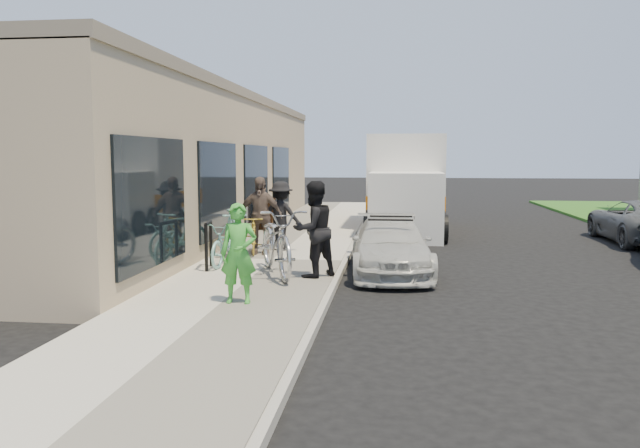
{
  "coord_description": "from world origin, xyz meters",
  "views": [
    {
      "loc": [
        0.63,
        -10.2,
        2.38
      ],
      "look_at": [
        -0.84,
        1.93,
        1.05
      ],
      "focal_mm": 35.0,
      "sensor_mm": 36.0,
      "label": 1
    }
  ],
  "objects": [
    {
      "name": "bystander_b",
      "position": [
        -2.44,
        3.7,
        1.03
      ],
      "size": [
        1.05,
        0.45,
        1.77
      ],
      "primitive_type": "imported",
      "rotation": [
        0.0,
        0.0,
        -0.02
      ],
      "color": "brown",
      "rests_on": "sidewalk"
    },
    {
      "name": "ground",
      "position": [
        0.0,
        0.0,
        0.0
      ],
      "size": [
        120.0,
        120.0,
        0.0
      ],
      "primitive_type": "plane",
      "color": "black",
      "rests_on": "ground"
    },
    {
      "name": "cruiser_bike_c",
      "position": [
        -2.6,
        3.78,
        0.59
      ],
      "size": [
        0.7,
        1.53,
        0.89
      ],
      "primitive_type": "imported",
      "rotation": [
        0.0,
        0.0,
        0.2
      ],
      "color": "gold",
      "rests_on": "sidewalk"
    },
    {
      "name": "cruiser_bike_b",
      "position": [
        -2.8,
        2.21,
        0.59
      ],
      "size": [
        0.73,
        1.73,
        0.89
      ],
      "primitive_type": "imported",
      "rotation": [
        0.0,
        0.0,
        -0.08
      ],
      "color": "#7FBEB5",
      "rests_on": "sidewalk"
    },
    {
      "name": "cruiser_bike_a",
      "position": [
        -2.86,
        2.82,
        0.69
      ],
      "size": [
        1.19,
        1.85,
        1.08
      ],
      "primitive_type": "imported",
      "rotation": [
        0.0,
        0.0,
        0.42
      ],
      "color": "#7FBEB5",
      "rests_on": "sidewalk"
    },
    {
      "name": "sidewalk",
      "position": [
        -2.0,
        3.0,
        0.07
      ],
      "size": [
        3.0,
        34.0,
        0.15
      ],
      "primitive_type": "cube",
      "color": "#B0AB9E",
      "rests_on": "ground"
    },
    {
      "name": "sandwich_board",
      "position": [
        -3.4,
        8.31,
        0.65
      ],
      "size": [
        0.76,
        0.76,
        0.97
      ],
      "rotation": [
        0.0,
        0.0,
        -0.35
      ],
      "color": "black",
      "rests_on": "sidewalk"
    },
    {
      "name": "storefront",
      "position": [
        -5.24,
        7.99,
        2.12
      ],
      "size": [
        3.6,
        20.0,
        4.22
      ],
      "color": "tan",
      "rests_on": "ground"
    },
    {
      "name": "man_standing",
      "position": [
        -0.86,
        1.13,
        1.04
      ],
      "size": [
        1.09,
        1.09,
        1.78
      ],
      "primitive_type": "imported",
      "rotation": [
        0.0,
        0.0,
        3.93
      ],
      "color": "black",
      "rests_on": "sidewalk"
    },
    {
      "name": "bike_rack",
      "position": [
        -3.04,
        1.7,
        0.72
      ],
      "size": [
        0.15,
        0.67,
        0.95
      ],
      "rotation": [
        0.0,
        0.0,
        0.15
      ],
      "color": "black",
      "rests_on": "sidewalk"
    },
    {
      "name": "tandem_bike",
      "position": [
        -1.57,
        1.25,
        0.79
      ],
      "size": [
        1.7,
        2.56,
        1.27
      ],
      "primitive_type": "imported",
      "rotation": [
        0.0,
        0.0,
        0.39
      ],
      "color": "#B2B2B4",
      "rests_on": "sidewalk"
    },
    {
      "name": "moving_truck",
      "position": [
        0.94,
        9.93,
        1.35
      ],
      "size": [
        2.39,
        6.21,
        3.04
      ],
      "rotation": [
        0.0,
        0.0,
        -0.01
      ],
      "color": "white",
      "rests_on": "ground"
    },
    {
      "name": "sedan_silver",
      "position": [
        0.58,
        7.06,
        0.53
      ],
      "size": [
        1.58,
        3.25,
        1.07
      ],
      "primitive_type": "imported",
      "rotation": [
        0.0,
        0.0,
        -0.1
      ],
      "color": "#949499",
      "rests_on": "ground"
    },
    {
      "name": "woman_rider",
      "position": [
        -1.72,
        -1.06,
        0.91
      ],
      "size": [
        0.58,
        0.4,
        1.53
      ],
      "primitive_type": "imported",
      "rotation": [
        0.0,
        0.0,
        0.05
      ],
      "color": "green",
      "rests_on": "sidewalk"
    },
    {
      "name": "sedan_white",
      "position": [
        0.54,
        2.43,
        0.56
      ],
      "size": [
        1.81,
        3.92,
        1.15
      ],
      "rotation": [
        0.0,
        0.0,
        0.07
      ],
      "color": "#BBBBB6",
      "rests_on": "ground"
    },
    {
      "name": "curb",
      "position": [
        -0.45,
        3.0,
        0.07
      ],
      "size": [
        0.12,
        34.0,
        0.13
      ],
      "primitive_type": "cube",
      "color": "#9C988F",
      "rests_on": "ground"
    },
    {
      "name": "bystander_a",
      "position": [
        -2.07,
        4.36,
        0.97
      ],
      "size": [
        1.17,
        0.84,
        1.64
      ],
      "primitive_type": "imported",
      "rotation": [
        0.0,
        0.0,
        2.9
      ],
      "color": "black",
      "rests_on": "sidewalk"
    }
  ]
}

